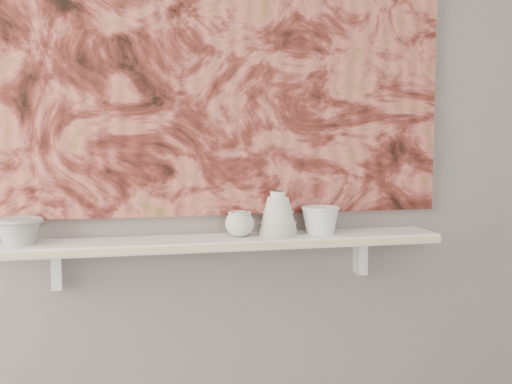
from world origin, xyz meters
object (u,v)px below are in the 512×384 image
object	(u,v)px
cup_cream	(240,224)
bell_vessel	(278,213)
shelf	(219,242)
bowl_grey	(19,231)
bowl_white	(320,220)
painting	(214,40)

from	to	relation	value
cup_cream	bell_vessel	bearing A→B (deg)	0.00
shelf	bowl_grey	distance (m)	0.59
cup_cream	bowl_white	world-z (taller)	bowl_white
bowl_white	shelf	bearing A→B (deg)	180.00
bowl_white	bell_vessel	bearing A→B (deg)	180.00
cup_cream	painting	bearing A→B (deg)	128.51
painting	bowl_grey	xyz separation A→B (m)	(-0.59, -0.08, -0.57)
shelf	bowl_grey	size ratio (longest dim) A/B	10.05
shelf	painting	xyz separation A→B (m)	(0.00, 0.08, 0.62)
bowl_grey	bell_vessel	xyz separation A→B (m)	(0.78, 0.00, 0.03)
painting	bell_vessel	xyz separation A→B (m)	(0.19, -0.08, -0.54)
painting	bowl_white	xyz separation A→B (m)	(0.33, -0.08, -0.57)
bowl_grey	cup_cream	size ratio (longest dim) A/B	1.55
painting	bowl_white	bearing A→B (deg)	-13.83
shelf	bowl_grey	xyz separation A→B (m)	(-0.59, 0.00, 0.06)
cup_cream	bowl_white	distance (m)	0.26
shelf	bowl_grey	world-z (taller)	bowl_grey
shelf	bell_vessel	world-z (taller)	bell_vessel
shelf	bowl_white	size ratio (longest dim) A/B	11.44
painting	bowl_grey	bearing A→B (deg)	-172.21
bell_vessel	bowl_white	xyz separation A→B (m)	(0.14, 0.00, -0.03)
bell_vessel	shelf	bearing A→B (deg)	180.00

